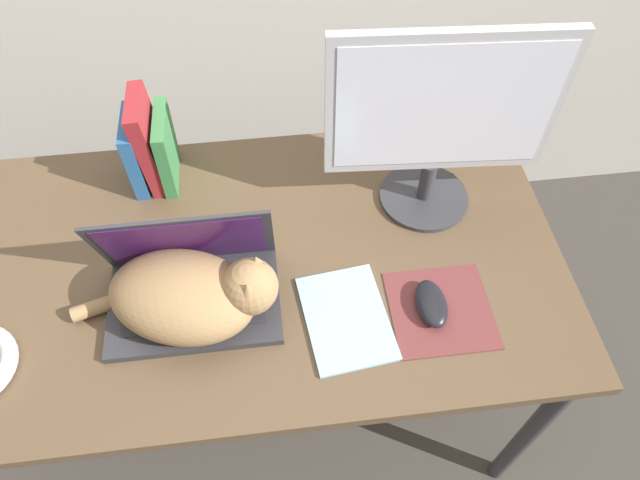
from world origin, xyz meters
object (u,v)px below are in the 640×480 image
laptop (192,284)px  book_row (150,146)px  computer_mouse (431,304)px  cat (191,295)px  external_monitor (441,121)px  notepad (346,318)px

laptop → book_row: book_row is taller
laptop → book_row: size_ratio=1.47×
computer_mouse → cat: bearing=174.6°
cat → book_row: size_ratio=1.79×
cat → computer_mouse: cat is taller
cat → computer_mouse: 0.49m
external_monitor → book_row: bearing=166.7°
cat → computer_mouse: bearing=-5.4°
cat → external_monitor: size_ratio=0.90×
external_monitor → notepad: external_monitor is taller
book_row → external_monitor: bearing=-13.3°
external_monitor → computer_mouse: (-0.06, -0.30, -0.23)m
cat → computer_mouse: size_ratio=3.77×
notepad → laptop: bearing=163.1°
laptop → notepad: bearing=-16.9°
cat → laptop: bearing=96.1°
laptop → book_row: bearing=104.4°
book_row → notepad: (0.40, -0.45, -0.10)m
cat → notepad: bearing=-9.2°
external_monitor → notepad: 0.45m
computer_mouse → external_monitor: bearing=79.5°
computer_mouse → notepad: (-0.18, -0.00, -0.02)m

